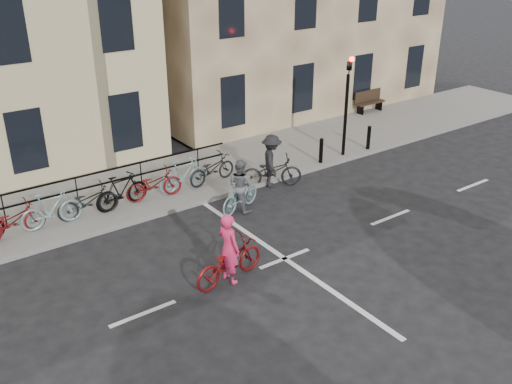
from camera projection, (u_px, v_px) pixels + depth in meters
ground at (285, 259)px, 14.75m from camera, size 120.00×120.00×0.00m
sidewalk at (55, 212)px, 17.02m from camera, size 46.00×4.00×0.15m
traffic_light at (347, 94)px, 20.22m from camera, size 0.18×0.30×3.90m
bollard_east at (321, 151)px, 20.29m from camera, size 0.14×0.14×0.90m
bollard_west at (369, 138)px, 21.56m from camera, size 0.14×0.14×0.90m
bench at (369, 100)px, 26.01m from camera, size 1.60×0.41×0.97m
parked_bikes at (87, 200)px, 16.45m from camera, size 10.40×1.23×1.05m
cyclist_pink at (229, 258)px, 13.59m from camera, size 2.09×0.98×1.79m
cyclist_grey at (240, 190)px, 17.05m from camera, size 1.74×0.99×1.63m
cyclist_dark at (271, 166)px, 18.67m from camera, size 2.08×1.57×1.77m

